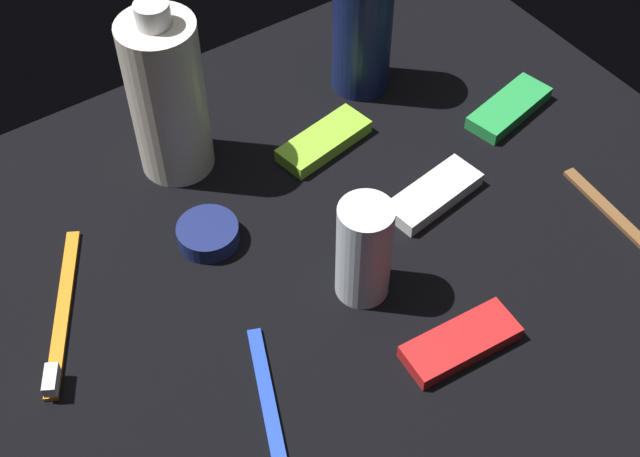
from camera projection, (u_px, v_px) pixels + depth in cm
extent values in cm
cube|color=black|center=(320.00, 253.00, 81.87)|extent=(84.00, 64.00, 1.20)
cylinder|color=#151E4F|center=(362.00, 25.00, 90.79)|extent=(6.41, 6.41, 15.97)
cylinder|color=silver|center=(168.00, 98.00, 82.34)|extent=(7.46, 7.46, 17.15)
cylinder|color=silver|center=(153.00, 14.00, 74.94)|extent=(3.20, 3.20, 2.20)
cylinder|color=silver|center=(364.00, 251.00, 74.37)|extent=(4.90, 4.90, 10.75)
cube|color=blue|center=(272.00, 420.00, 69.37)|extent=(7.83, 17.15, 0.90)
cube|color=brown|center=(630.00, 228.00, 82.47)|extent=(2.67, 18.04, 0.90)
cube|color=orange|center=(63.00, 309.00, 76.42)|extent=(9.93, 16.25, 0.90)
cube|color=white|center=(49.00, 376.00, 70.80)|extent=(2.24, 2.80, 1.20)
cube|color=white|center=(433.00, 194.00, 84.90)|extent=(10.86, 5.42, 1.50)
cube|color=red|center=(461.00, 343.00, 73.78)|extent=(10.67, 4.77, 1.50)
cube|color=green|center=(509.00, 108.00, 93.07)|extent=(11.00, 6.06, 1.50)
cube|color=#8CD133|center=(324.00, 141.00, 89.79)|extent=(10.93, 5.72, 1.50)
cylinder|color=navy|center=(208.00, 234.00, 81.34)|extent=(5.91, 5.91, 1.95)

